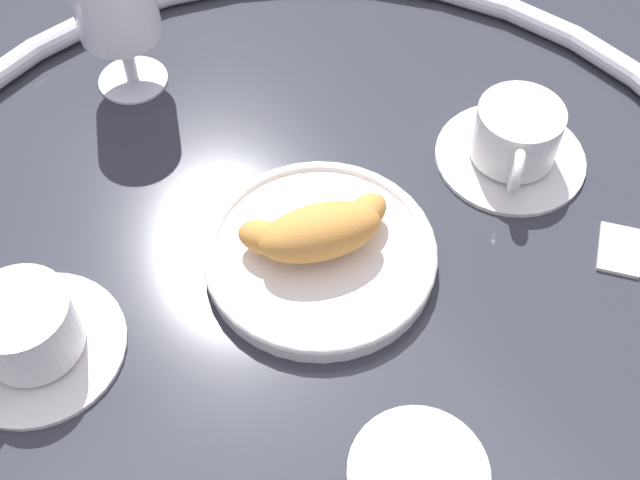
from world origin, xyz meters
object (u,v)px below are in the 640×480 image
at_px(coffee_cup_near, 28,333).
at_px(juice_glass_right, 114,1).
at_px(coffee_cup_far, 518,143).
at_px(sugar_packet, 620,248).
at_px(croissant_large, 319,230).
at_px(pastry_plate, 320,254).

distance_m(coffee_cup_near, juice_glass_right, 0.31).
relative_size(coffee_cup_near, juice_glass_right, 0.97).
bearing_deg(coffee_cup_far, sugar_packet, -88.29).
bearing_deg(coffee_cup_near, croissant_large, -14.02).
xyz_separation_m(pastry_plate, croissant_large, (0.00, 0.00, 0.03)).
relative_size(pastry_plate, coffee_cup_near, 1.41).
bearing_deg(sugar_packet, coffee_cup_near, 117.03).
distance_m(croissant_large, coffee_cup_near, 0.23).
distance_m(pastry_plate, coffee_cup_near, 0.23).
bearing_deg(croissant_large, pastry_plate, -109.25).
bearing_deg(juice_glass_right, pastry_plate, -85.40).
distance_m(coffee_cup_near, sugar_packet, 0.48).
distance_m(coffee_cup_far, sugar_packet, 0.13).
distance_m(pastry_plate, sugar_packet, 0.25).
height_order(croissant_large, juice_glass_right, juice_glass_right).
height_order(coffee_cup_far, juice_glass_right, juice_glass_right).
bearing_deg(coffee_cup_near, sugar_packet, -24.41).
bearing_deg(coffee_cup_near, coffee_cup_far, -9.59).
height_order(coffee_cup_near, sugar_packet, coffee_cup_near).
bearing_deg(pastry_plate, coffee_cup_near, 165.20).
bearing_deg(juice_glass_right, coffee_cup_near, -132.07).
relative_size(juice_glass_right, sugar_packet, 2.80).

